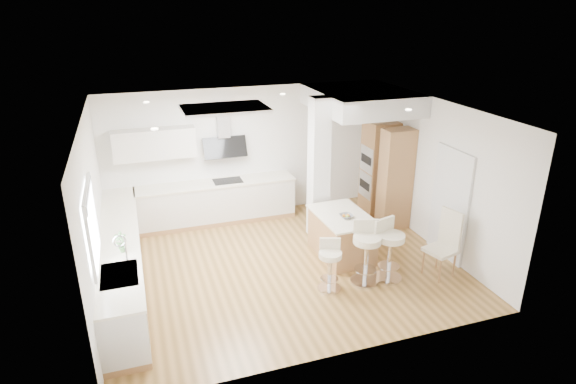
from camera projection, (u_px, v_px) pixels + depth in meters
name	position (u px, v px, depth m)	size (l,w,h in m)	color
ground	(282.00, 265.00, 8.67)	(6.00, 6.00, 0.00)	#9F733B
ceiling	(282.00, 265.00, 8.67)	(6.00, 5.00, 0.02)	silver
wall_back	(247.00, 152.00, 10.36)	(6.00, 0.04, 2.80)	white
wall_left	(93.00, 216.00, 7.27)	(0.04, 5.00, 2.80)	white
wall_right	(434.00, 174.00, 9.04)	(0.04, 5.00, 2.80)	white
skylight	(225.00, 109.00, 7.94)	(4.10, 2.10, 0.06)	silver
window_left	(91.00, 222.00, 6.38)	(0.06, 1.28, 1.07)	white
doorway_right	(450.00, 206.00, 8.65)	(0.05, 1.00, 2.10)	#483F38
counter_left	(122.00, 260.00, 7.90)	(0.63, 4.50, 1.35)	#AC7B49
counter_back	(209.00, 192.00, 10.10)	(3.62, 0.63, 2.50)	#AC7B49
pillar	(319.00, 169.00, 9.30)	(0.35, 0.35, 2.80)	silver
soffit	(361.00, 100.00, 9.56)	(1.78, 2.20, 0.40)	silver
oven_column	(385.00, 173.00, 10.15)	(0.63, 1.21, 2.10)	#AC7B49
peninsula	(342.00, 235.00, 8.87)	(0.94, 1.38, 0.88)	#AC7B49
bar_stool_a	(330.00, 263.00, 7.77)	(0.50, 0.50, 0.87)	silver
bar_stool_b	(366.00, 249.00, 7.94)	(0.60, 0.60, 1.08)	silver
bar_stool_c	(389.00, 247.00, 8.04)	(0.59, 0.59, 1.07)	silver
dining_chair	(445.00, 241.00, 8.18)	(0.56, 0.56, 1.17)	beige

